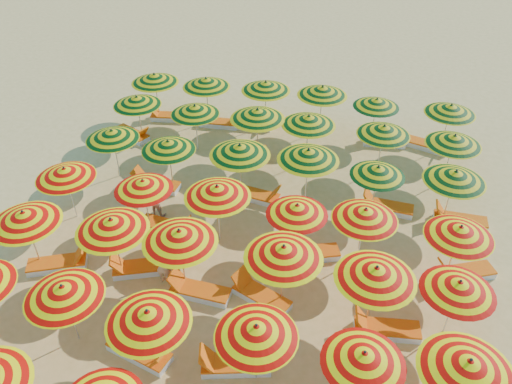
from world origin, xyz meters
TOP-DOWN VIEW (x-y plane):
  - ground at (0.00, 0.00)m, footprint 120.00×120.00m
  - umbrella_7 at (-3.51, -4.73)m, footprint 2.39×2.39m
  - umbrella_8 at (-1.20, -5.00)m, footprint 2.05×2.05m
  - umbrella_9 at (1.28, -4.75)m, footprint 2.48×2.48m
  - umbrella_10 at (3.65, -4.82)m, footprint 2.29×2.29m
  - umbrella_11 at (5.74, -4.66)m, footprint 2.68×2.68m
  - umbrella_12 at (-6.00, -2.57)m, footprint 2.12×2.12m
  - umbrella_13 at (-3.43, -2.31)m, footprint 2.16×2.16m
  - umbrella_14 at (-1.43, -2.33)m, footprint 2.52×2.52m
  - umbrella_15 at (1.41, -2.29)m, footprint 2.15×2.15m
  - umbrella_16 at (3.77, -2.47)m, footprint 2.65×2.65m
  - umbrella_17 at (5.79, -2.25)m, footprint 2.36×2.36m
  - umbrella_18 at (-6.14, -0.22)m, footprint 2.33×2.33m
  - umbrella_19 at (-3.48, -0.14)m, footprint 2.43×2.43m
  - umbrella_20 at (-1.04, -0.16)m, footprint 2.32×2.32m
  - umbrella_21 at (1.41, -0.20)m, footprint 2.09×2.09m
  - umbrella_22 at (3.37, -0.07)m, footprint 2.56×2.56m
  - umbrella_23 at (5.96, -0.20)m, footprint 1.96×1.96m
  - umbrella_24 at (-5.77, 2.35)m, footprint 2.48×2.48m
  - umbrella_25 at (-3.55, 2.16)m, footprint 2.12×2.12m
  - umbrella_26 at (-0.97, 2.20)m, footprint 2.61×2.61m
  - umbrella_27 at (1.32, 2.45)m, footprint 2.49×2.49m
  - umbrella_28 at (3.63, 2.42)m, footprint 2.11×2.11m
  - umbrella_29 at (6.01, 2.46)m, footprint 2.59×2.59m
  - umbrella_30 at (-6.02, 5.02)m, footprint 2.42×2.42m
  - umbrella_31 at (-3.50, 4.85)m, footprint 1.95×1.95m
  - umbrella_32 at (-0.98, 4.80)m, footprint 2.15×2.15m
  - umbrella_33 at (0.96, 4.86)m, footprint 2.57×2.57m
  - umbrella_34 at (3.72, 4.93)m, footprint 2.29×2.29m
  - umbrella_35 at (6.15, 4.80)m, footprint 2.17×2.17m
  - umbrella_36 at (-6.07, 7.00)m, footprint 2.48×2.48m
  - umbrella_37 at (-3.78, 7.13)m, footprint 2.52×2.52m
  - umbrella_38 at (-1.23, 7.32)m, footprint 2.67×2.67m
  - umbrella_39 at (1.14, 7.40)m, footprint 2.49×2.49m
  - umbrella_40 at (3.36, 7.26)m, footprint 2.13×2.13m
  - umbrella_41 at (6.18, 7.15)m, footprint 2.60×2.60m
  - lounger_4 at (-1.70, -4.83)m, footprint 1.82×0.99m
  - lounger_5 at (0.68, -4.62)m, footprint 1.82×1.02m
  - lounger_7 at (-5.40, -2.52)m, footprint 1.82×1.24m
  - lounger_8 at (-2.93, -2.11)m, footprint 1.82×1.19m
  - lounger_9 at (-0.93, -2.57)m, footprint 1.76×0.66m
  - lounger_10 at (0.81, -2.33)m, footprint 1.82×1.20m
  - lounger_11 at (4.27, -2.67)m, footprint 1.79×0.81m
  - lounger_12 at (-2.88, -0.17)m, footprint 1.80×0.81m
  - lounger_13 at (1.92, -0.32)m, footprint 1.83×1.16m
  - lounger_14 at (6.46, -0.06)m, footprint 1.82×1.25m
  - lounger_15 at (-4.15, 1.96)m, footprint 1.77×0.69m
  - lounger_16 at (-0.38, 2.17)m, footprint 1.80×0.85m
  - lounger_17 at (4.13, 2.60)m, footprint 1.77×0.71m
  - lounger_18 at (6.51, 2.44)m, footprint 1.74×0.59m
  - lounger_19 at (-6.52, 5.09)m, footprint 1.82×1.25m
  - lounger_20 at (-1.48, 4.66)m, footprint 1.82×0.99m
  - lounger_21 at (-5.57, 6.94)m, footprint 1.80×0.85m
  - lounger_22 at (-3.18, 6.91)m, footprint 1.76×0.68m
  - lounger_23 at (-1.73, 7.10)m, footprint 1.78×0.74m
  - lounger_24 at (3.86, 7.02)m, footprint 1.78×0.74m
  - lounger_25 at (5.68, 7.10)m, footprint 1.83×1.08m
  - beachgoer_b at (-3.49, 0.54)m, footprint 0.64×0.51m
  - beachgoer_a at (-2.06, -2.31)m, footprint 0.48×0.33m

SIDE VIEW (x-z plane):
  - ground at x=0.00m, z-range 0.00..0.00m
  - lounger_4 at x=-1.70m, z-range -0.19..0.50m
  - lounger_5 at x=0.68m, z-range -0.19..0.50m
  - lounger_7 at x=-5.40m, z-range -0.19..0.50m
  - lounger_8 at x=-2.93m, z-range -0.19..0.50m
  - lounger_9 at x=-0.93m, z-range -0.19..0.50m
  - lounger_10 at x=0.81m, z-range -0.19..0.50m
  - lounger_11 at x=4.27m, z-range -0.19..0.50m
  - lounger_12 at x=-2.88m, z-range -0.19..0.50m
  - lounger_13 at x=1.92m, z-range -0.19..0.50m
  - lounger_14 at x=6.46m, z-range -0.19..0.50m
  - lounger_15 at x=-4.15m, z-range -0.19..0.50m
  - lounger_16 at x=-0.38m, z-range -0.19..0.50m
  - lounger_17 at x=4.13m, z-range -0.19..0.50m
  - lounger_18 at x=6.51m, z-range -0.19..0.50m
  - lounger_19 at x=-6.52m, z-range -0.19..0.50m
  - lounger_20 at x=-1.48m, z-range -0.19..0.50m
  - lounger_21 at x=-5.57m, z-range -0.19..0.50m
  - lounger_22 at x=-3.18m, z-range -0.19..0.50m
  - lounger_23 at x=-1.73m, z-range -0.19..0.50m
  - lounger_24 at x=3.86m, z-range -0.19..0.50m
  - lounger_25 at x=5.68m, z-range -0.19..0.50m
  - beachgoer_b at x=-3.49m, z-range 0.00..1.27m
  - beachgoer_a at x=-2.06m, z-range 0.00..1.28m
  - umbrella_28 at x=3.63m, z-range 0.73..2.65m
  - umbrella_21 at x=1.41m, z-range 0.74..2.70m
  - umbrella_10 at x=3.65m, z-range 0.75..2.71m
  - umbrella_19 at x=-3.48m, z-range 0.75..2.71m
  - umbrella_40 at x=3.36m, z-range 0.75..2.71m
  - umbrella_17 at x=5.79m, z-range 0.75..2.72m
  - umbrella_25 at x=-3.55m, z-range 0.77..2.80m
  - umbrella_23 at x=5.96m, z-range 0.78..2.82m
  - umbrella_24 at x=-5.77m, z-range 0.78..2.82m
  - umbrella_31 at x=-3.50m, z-range 0.78..2.83m
  - umbrella_18 at x=-6.14m, z-range 0.78..2.83m
  - umbrella_9 at x=1.28m, z-range 0.78..2.83m
  - umbrella_30 at x=-6.02m, z-range 0.78..2.84m
  - umbrella_22 at x=3.37m, z-range 0.79..2.85m
  - umbrella_7 at x=-3.51m, z-range 0.79..2.85m
  - umbrella_34 at x=3.72m, z-range 0.79..2.86m
  - umbrella_35 at x=6.15m, z-range 0.79..2.87m
  - umbrella_41 at x=6.18m, z-range 0.80..2.89m
  - umbrella_29 at x=6.01m, z-range 0.80..2.91m
  - umbrella_8 at x=-1.20m, z-range 0.81..2.94m
  - umbrella_12 at x=-6.00m, z-range 0.82..2.97m
  - umbrella_37 at x=-3.78m, z-range 0.82..2.98m
  - umbrella_33 at x=0.96m, z-range 0.82..2.99m
  - umbrella_36 at x=-6.07m, z-range 0.82..2.99m
  - umbrella_11 at x=5.74m, z-range 0.83..3.00m
  - umbrella_20 at x=-1.04m, z-range 0.83..3.01m
  - umbrella_13 at x=-3.43m, z-range 0.83..3.02m
  - umbrella_38 at x=-1.23m, z-range 0.83..3.02m
  - umbrella_16 at x=3.77m, z-range 0.84..3.03m
  - umbrella_39 at x=1.14m, z-range 0.84..3.04m
  - umbrella_14 at x=-1.43m, z-range 0.84..3.04m
  - umbrella_26 at x=-0.97m, z-range 0.84..3.07m
  - umbrella_27 at x=1.32m, z-range 0.85..3.07m
  - umbrella_15 at x=1.41m, z-range 0.85..3.07m
  - umbrella_32 at x=-0.98m, z-range 0.85..3.08m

